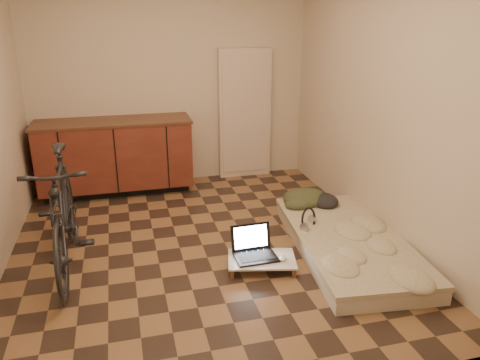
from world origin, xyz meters
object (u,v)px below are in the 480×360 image
object	(u,v)px
futon	(348,243)
lap_desk	(262,260)
bicycle	(62,206)
laptop	(254,250)

from	to	relation	value
futon	lap_desk	world-z (taller)	futon
bicycle	laptop	bearing A→B (deg)	-15.36
bicycle	lap_desk	xyz separation A→B (m)	(1.62, -0.46, -0.49)
futon	bicycle	bearing A→B (deg)	177.90
futon	laptop	size ratio (longest dim) A/B	5.57
lap_desk	laptop	distance (m)	0.11
futon	laptop	bearing A→B (deg)	-171.85
bicycle	laptop	distance (m)	1.68
bicycle	laptop	world-z (taller)	bicycle
lap_desk	laptop	bearing A→B (deg)	138.27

